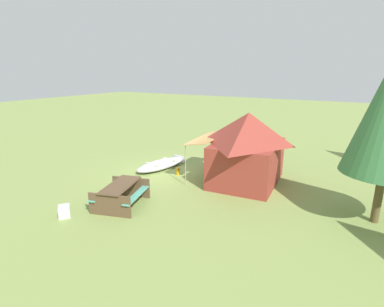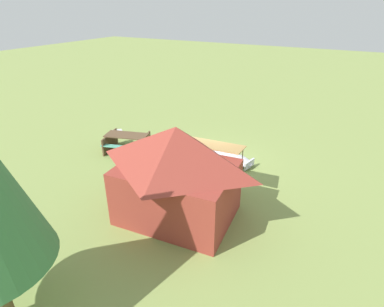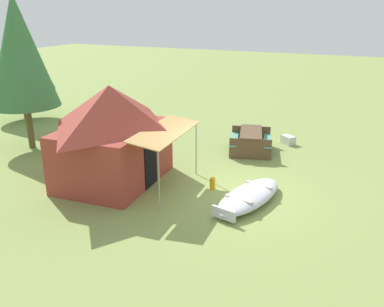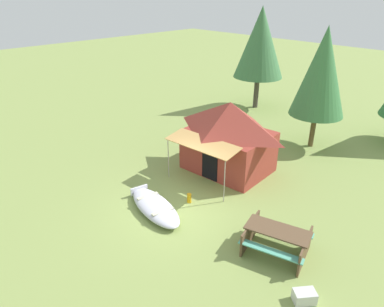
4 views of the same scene
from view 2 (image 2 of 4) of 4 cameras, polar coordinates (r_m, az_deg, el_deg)
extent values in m
plane|color=#82964C|center=(12.98, 2.74, -1.95)|extent=(80.00, 80.00, 0.00)
ellipsoid|color=silver|center=(13.33, 5.60, -0.35)|extent=(2.98, 1.59, 0.38)
ellipsoid|color=#44444A|center=(13.31, 5.61, -0.23)|extent=(2.73, 1.42, 0.14)
cube|color=beige|center=(13.55, 3.67, 0.90)|extent=(0.30, 0.81, 0.04)
cube|color=beige|center=(12.99, 7.67, -0.45)|extent=(0.30, 0.81, 0.04)
cube|color=silver|center=(12.72, 10.42, -1.92)|extent=(0.21, 0.68, 0.29)
cube|color=maroon|center=(9.56, -2.69, -6.99)|extent=(3.51, 2.76, 1.74)
pyramid|color=maroon|center=(8.84, -2.89, 1.15)|extent=(3.79, 2.98, 1.24)
cube|color=black|center=(10.60, 0.33, -4.25)|extent=(0.76, 0.09, 1.39)
cube|color=tan|center=(10.53, 1.43, 2.00)|extent=(3.06, 1.25, 0.17)
cylinder|color=gray|center=(11.83, -4.08, -0.41)|extent=(0.04, 0.04, 1.66)
cylinder|color=gray|center=(10.94, 9.01, -3.01)|extent=(0.04, 0.04, 1.66)
cube|color=brown|center=(14.10, -11.90, 3.31)|extent=(1.99, 1.28, 0.04)
cube|color=#54A98F|center=(13.70, -12.77, 1.19)|extent=(1.85, 0.78, 0.04)
cube|color=#54A98F|center=(14.72, -10.88, 3.14)|extent=(1.85, 0.78, 0.04)
cube|color=brown|center=(14.59, -14.74, 2.08)|extent=(0.48, 1.44, 0.76)
cube|color=brown|center=(13.95, -8.64, 1.57)|extent=(0.48, 1.44, 0.76)
cube|color=silver|center=(16.02, -13.57, 3.56)|extent=(0.62, 0.65, 0.33)
cylinder|color=orange|center=(12.47, 1.59, -2.26)|extent=(0.20, 0.20, 0.35)
cylinder|color=brown|center=(7.87, -31.47, -20.64)|extent=(0.24, 0.24, 1.63)
camera|label=1|loc=(16.15, -52.88, 10.96)|focal=28.22mm
camera|label=3|loc=(14.97, 50.75, 13.00)|focal=37.95mm
camera|label=4|loc=(21.62, -8.99, 28.64)|focal=33.19mm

